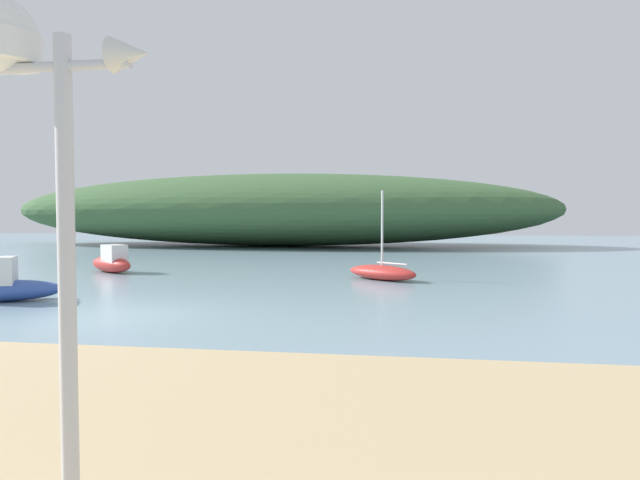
# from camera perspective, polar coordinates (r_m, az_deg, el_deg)

# --- Properties ---
(ground_plane) EXTENTS (120.00, 120.00, 0.00)m
(ground_plane) POSITION_cam_1_polar(r_m,az_deg,el_deg) (13.76, -20.94, -7.46)
(ground_plane) COLOR #7A99A8
(distant_hill) EXTENTS (45.01, 14.71, 5.82)m
(distant_hill) POSITION_cam_1_polar(r_m,az_deg,el_deg) (44.90, -4.58, 3.15)
(distant_hill) COLOR #3D6038
(distant_hill) RESTS_ON ground
(mast_structure) EXTENTS (1.42, 0.59, 3.67)m
(mast_structure) POSITION_cam_1_polar(r_m,az_deg,el_deg) (4.51, -29.11, 14.42)
(mast_structure) COLOR silver
(mast_structure) RESTS_ON beach_sand
(sailboat_by_sandbar) EXTENTS (3.02, 2.63, 3.31)m
(sailboat_by_sandbar) POSITION_cam_1_polar(r_m,az_deg,el_deg) (20.30, 6.49, -3.34)
(sailboat_by_sandbar) COLOR #B72D28
(sailboat_by_sandbar) RESTS_ON ground
(motorboat_near_shore) EXTENTS (2.94, 2.45, 1.17)m
(motorboat_near_shore) POSITION_cam_1_polar(r_m,az_deg,el_deg) (24.48, -20.91, -2.14)
(motorboat_near_shore) COLOR #B72D28
(motorboat_near_shore) RESTS_ON ground
(motorboat_off_point) EXTENTS (2.99, 2.24, 1.23)m
(motorboat_off_point) POSITION_cam_1_polar(r_m,az_deg,el_deg) (17.41, -30.16, -4.12)
(motorboat_off_point) COLOR #2D4C9E
(motorboat_off_point) RESTS_ON ground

